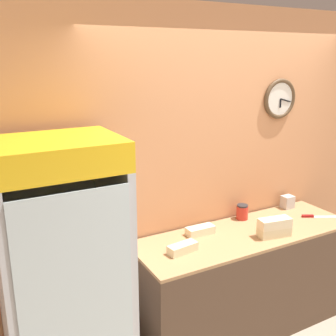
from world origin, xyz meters
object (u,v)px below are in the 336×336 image
object	(u,v)px
beverage_cooler	(61,263)
sandwich_flat_right	(200,230)
sandwich_stack_middle	(275,223)
sandwich_flat_left	(183,248)
chefs_knife	(316,216)
condiment_jar	(242,212)
sandwich_stack_bottom	(274,232)
napkin_dispenser	(287,202)

from	to	relation	value
beverage_cooler	sandwich_flat_right	bearing A→B (deg)	6.25
sandwich_stack_middle	sandwich_flat_left	distance (m)	0.80
sandwich_flat_right	chefs_knife	size ratio (longest dim) A/B	0.72
beverage_cooler	sandwich_flat_left	size ratio (longest dim) A/B	7.61
sandwich_stack_middle	condiment_jar	size ratio (longest dim) A/B	2.08
sandwich_stack_middle	condiment_jar	xyz separation A→B (m)	(-0.00, 0.40, -0.05)
beverage_cooler	condiment_jar	bearing A→B (deg)	7.39
sandwich_stack_middle	chefs_knife	xyz separation A→B (m)	(0.61, 0.12, -0.11)
sandwich_stack_bottom	sandwich_stack_middle	distance (m)	0.08
sandwich_stack_middle	sandwich_flat_right	bearing A→B (deg)	148.09
condiment_jar	chefs_knife	bearing A→B (deg)	-25.00
condiment_jar	napkin_dispenser	world-z (taller)	condiment_jar
sandwich_flat_left	napkin_dispenser	xyz separation A→B (m)	(1.34, 0.29, 0.03)
sandwich_stack_bottom	sandwich_stack_middle	size ratio (longest dim) A/B	1.00
condiment_jar	sandwich_flat_right	bearing A→B (deg)	-170.00
sandwich_stack_middle	sandwich_stack_bottom	bearing A→B (deg)	0.00
beverage_cooler	napkin_dispenser	world-z (taller)	beverage_cooler
sandwich_flat_left	napkin_dispenser	bearing A→B (deg)	12.31
chefs_knife	napkin_dispenser	size ratio (longest dim) A/B	2.73
sandwich_flat_left	beverage_cooler	bearing A→B (deg)	175.46
chefs_knife	condiment_jar	world-z (taller)	condiment_jar
beverage_cooler	sandwich_flat_right	distance (m)	1.17
condiment_jar	napkin_dispenser	bearing A→B (deg)	0.75
sandwich_flat_right	napkin_dispenser	world-z (taller)	napkin_dispenser
sandwich_stack_middle	beverage_cooler	bearing A→B (deg)	173.59
napkin_dispenser	sandwich_flat_right	bearing A→B (deg)	-174.82
sandwich_flat_left	napkin_dispenser	world-z (taller)	napkin_dispenser
sandwich_stack_bottom	condiment_jar	distance (m)	0.40
beverage_cooler	sandwich_stack_middle	size ratio (longest dim) A/B	6.60
chefs_knife	sandwich_flat_right	bearing A→B (deg)	169.92
napkin_dispenser	sandwich_flat_left	bearing A→B (deg)	-167.69
chefs_knife	napkin_dispenser	world-z (taller)	napkin_dispenser
sandwich_stack_middle	napkin_dispenser	bearing A→B (deg)	36.59
sandwich_flat_left	chefs_knife	size ratio (longest dim) A/B	0.74
sandwich_flat_left	sandwich_flat_right	bearing A→B (deg)	34.73
sandwich_flat_left	condiment_jar	size ratio (longest dim) A/B	1.81
sandwich_stack_bottom	sandwich_flat_left	xyz separation A→B (m)	(-0.79, 0.12, -0.01)
chefs_knife	condiment_jar	bearing A→B (deg)	155.00
condiment_jar	sandwich_flat_left	bearing A→B (deg)	-160.05
beverage_cooler	sandwich_stack_bottom	world-z (taller)	beverage_cooler
sandwich_flat_right	sandwich_stack_bottom	bearing A→B (deg)	-31.91
sandwich_stack_bottom	sandwich_flat_right	size ratio (longest dim) A/B	1.18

